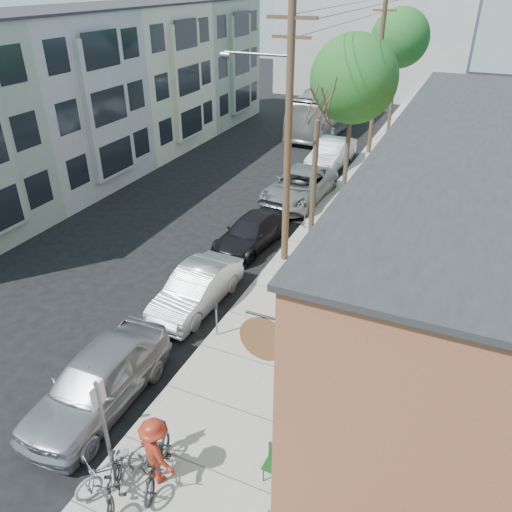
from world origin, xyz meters
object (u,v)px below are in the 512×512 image
at_px(bus, 330,108).
at_px(car_0, 98,381).
at_px(patio_chair_a, 294,427).
at_px(patio_chair_b, 274,465).
at_px(utility_pole_near, 287,135).
at_px(car_2, 251,232).
at_px(car_4, 331,153).
at_px(parked_bike_b, 114,467).
at_px(cyclist, 156,451).
at_px(parking_meter_far, 305,211).
at_px(tree_bare, 314,181).
at_px(tree_leafy_mid, 354,79).
at_px(parked_bike_a, 113,483).
at_px(patron_green, 288,407).
at_px(sign_post, 103,419).
at_px(tree_leafy_far, 400,38).
at_px(parking_meter_near, 216,314).
at_px(patron_grey, 293,411).
at_px(car_1, 196,289).
at_px(car_3, 299,186).

bearing_deg(bus, car_0, -83.19).
bearing_deg(patio_chair_a, patio_chair_b, -103.36).
height_order(utility_pole_near, car_0, utility_pole_near).
height_order(car_2, car_4, car_4).
relative_size(utility_pole_near, parked_bike_b, 5.06).
distance_m(cyclist, parked_bike_b, 1.06).
relative_size(parking_meter_far, tree_bare, 0.24).
relative_size(tree_leafy_mid, parked_bike_b, 4.12).
height_order(parking_meter_far, parked_bike_a, parking_meter_far).
relative_size(utility_pole_near, patio_chair_b, 11.36).
xyz_separation_m(parking_meter_far, utility_pole_near, (0.14, -3.12, 4.43)).
relative_size(parking_meter_far, bus, 0.10).
bearing_deg(car_4, patron_green, -74.11).
relative_size(sign_post, tree_leafy_far, 0.32).
bearing_deg(parking_meter_far, tree_bare, -51.02).
bearing_deg(tree_leafy_mid, patio_chair_b, -79.94).
bearing_deg(parking_meter_far, parking_meter_near, -90.00).
bearing_deg(patron_green, car_2, -152.06).
height_order(patio_chair_a, patron_grey, patron_grey).
xyz_separation_m(tree_leafy_mid, patio_chair_b, (3.21, -18.06, -5.52)).
bearing_deg(utility_pole_near, tree_bare, 80.47).
relative_size(cyclist, bus, 0.16).
bearing_deg(patio_chair_b, tree_bare, 107.42).
bearing_deg(car_0, bus, 93.43).
bearing_deg(tree_leafy_far, patio_chair_b, -83.99).
relative_size(patron_grey, car_2, 0.38).
bearing_deg(patron_grey, utility_pole_near, -159.39).
height_order(cyclist, car_2, cyclist).
height_order(tree_leafy_far, patron_green, tree_leafy_far).
height_order(parking_meter_far, tree_bare, tree_bare).
distance_m(patron_green, car_1, 6.51).
bearing_deg(patron_green, parked_bike_a, -40.33).
distance_m(tree_leafy_far, car_4, 10.30).
xyz_separation_m(patio_chair_b, car_3, (-5.21, 16.33, 0.22)).
height_order(parked_bike_b, bus, bus).
relative_size(parking_meter_far, car_4, 0.24).
bearing_deg(car_2, tree_leafy_mid, 79.30).
distance_m(tree_leafy_mid, car_4, 7.05).
bearing_deg(car_1, car_3, 91.35).
xyz_separation_m(utility_pole_near, car_1, (-1.68, -4.31, -4.67)).
bearing_deg(patron_green, bus, -167.12).
bearing_deg(patron_grey, parked_bike_a, -43.76).
distance_m(tree_bare, patron_grey, 11.60).
distance_m(patron_grey, car_3, 15.84).
relative_size(utility_pole_near, car_1, 2.23).
bearing_deg(patio_chair_b, cyclist, -153.17).
bearing_deg(patron_green, cyclist, -42.29).
bearing_deg(patron_green, sign_post, -51.75).
distance_m(patron_grey, cyclist, 3.46).
bearing_deg(bus, parked_bike_a, -79.49).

